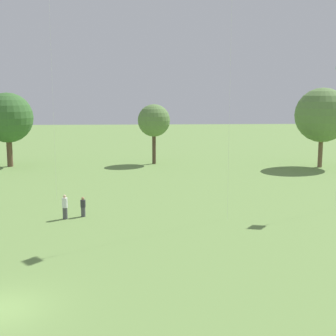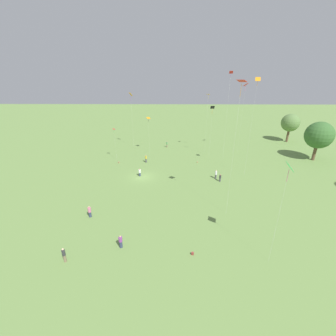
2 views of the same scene
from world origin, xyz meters
The scene contains 5 objects.
tree_1 centered at (-10.59, 41.06, 6.26)m, with size 6.35×6.35×9.47m.
tree_2 centered at (8.06, 42.30, 5.76)m, with size 4.28×4.28×7.94m.
tree_3 centered at (29.19, 38.27, 6.63)m, with size 6.85×6.85×10.07m.
person_3 centered at (0.55, 15.00, 0.93)m, with size 0.44×0.44×1.87m.
person_5 centered at (1.83, 15.62, 0.76)m, with size 0.55×0.55×1.55m.
Camera 1 is at (6.35, -19.71, 9.48)m, focal length 50.00 mm.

